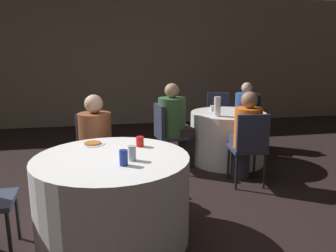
% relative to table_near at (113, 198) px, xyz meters
% --- Properties ---
extents(ground_plane, '(16.00, 16.00, 0.00)m').
position_rel_table_near_xyz_m(ground_plane, '(-0.04, 0.13, -0.37)').
color(ground_plane, black).
extents(wall_back, '(16.00, 0.06, 2.80)m').
position_rel_table_near_xyz_m(wall_back, '(-0.04, 4.73, 1.03)').
color(wall_back, gray).
rests_on(wall_back, ground_plane).
extents(table_near, '(1.31, 1.31, 0.74)m').
position_rel_table_near_xyz_m(table_near, '(0.00, 0.00, 0.00)').
color(table_near, white).
rests_on(table_near, ground_plane).
extents(table_far, '(1.09, 1.09, 0.74)m').
position_rel_table_near_xyz_m(table_far, '(1.72, 1.77, 0.00)').
color(table_far, white).
rests_on(table_far, ground_plane).
extents(chair_near_north, '(0.46, 0.46, 0.90)m').
position_rel_table_near_xyz_m(chair_near_north, '(-0.17, 1.05, 0.18)').
color(chair_near_north, '#2D3347').
rests_on(chair_near_north, ground_plane).
extents(chair_far_west, '(0.45, 0.44, 0.90)m').
position_rel_table_near_xyz_m(chair_far_west, '(0.77, 1.66, 0.18)').
color(chair_far_west, '#2D3347').
rests_on(chair_far_west, ground_plane).
extents(chair_far_northeast, '(0.56, 0.56, 0.90)m').
position_rel_table_near_xyz_m(chair_far_northeast, '(2.35, 2.49, 0.18)').
color(chair_far_northeast, '#2D3347').
rests_on(chair_far_northeast, ground_plane).
extents(chair_far_north, '(0.47, 0.47, 0.90)m').
position_rel_table_near_xyz_m(chair_far_north, '(1.91, 2.71, 0.18)').
color(chair_far_north, '#2D3347').
rests_on(chair_far_north, ground_plane).
extents(chair_far_south, '(0.44, 0.44, 0.90)m').
position_rel_table_near_xyz_m(chair_far_south, '(1.63, 0.82, 0.18)').
color(chair_far_south, '#2D3347').
rests_on(chair_far_south, ground_plane).
extents(person_floral_shirt, '(0.39, 0.52, 1.14)m').
position_rel_table_near_xyz_m(person_floral_shirt, '(-0.14, 0.89, 0.22)').
color(person_floral_shirt, black).
rests_on(person_floral_shirt, ground_plane).
extents(person_blue_shirt, '(0.49, 0.50, 1.11)m').
position_rel_table_near_xyz_m(person_blue_shirt, '(2.25, 2.37, 0.21)').
color(person_blue_shirt, '#33384C').
rests_on(person_blue_shirt, ground_plane).
extents(person_green_jacket, '(0.53, 0.40, 1.19)m').
position_rel_table_near_xyz_m(person_green_jacket, '(0.92, 1.68, 0.25)').
color(person_green_jacket, '#282828').
rests_on(person_green_jacket, ground_plane).
extents(person_orange_shirt, '(0.35, 0.50, 1.14)m').
position_rel_table_near_xyz_m(person_orange_shirt, '(1.64, 0.99, 0.21)').
color(person_orange_shirt, '#33384C').
rests_on(person_orange_shirt, ground_plane).
extents(pizza_plate_near, '(0.23, 0.23, 0.02)m').
position_rel_table_near_xyz_m(pizza_plate_near, '(-0.16, 0.42, 0.38)').
color(pizza_plate_near, white).
rests_on(pizza_plate_near, table_near).
extents(soda_can_silver, '(0.07, 0.07, 0.12)m').
position_rel_table_near_xyz_m(soda_can_silver, '(0.16, -0.13, 0.43)').
color(soda_can_silver, silver).
rests_on(soda_can_silver, table_near).
extents(soda_can_blue, '(0.07, 0.07, 0.12)m').
position_rel_table_near_xyz_m(soda_can_blue, '(0.09, -0.24, 0.43)').
color(soda_can_blue, '#1E38A5').
rests_on(soda_can_blue, table_near).
extents(cup_near, '(0.07, 0.07, 0.09)m').
position_rel_table_near_xyz_m(cup_near, '(0.27, 0.26, 0.42)').
color(cup_near, red).
rests_on(cup_near, table_near).
extents(bottle_far, '(0.09, 0.09, 0.27)m').
position_rel_table_near_xyz_m(bottle_far, '(1.47, 1.54, 0.50)').
color(bottle_far, white).
rests_on(bottle_far, table_far).
extents(cup_far, '(0.07, 0.07, 0.09)m').
position_rel_table_near_xyz_m(cup_far, '(1.54, 1.93, 0.41)').
color(cup_far, silver).
rests_on(cup_far, table_far).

